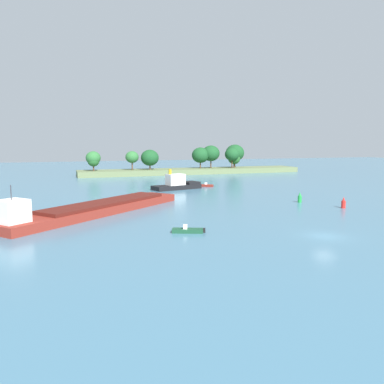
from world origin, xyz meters
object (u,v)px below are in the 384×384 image
Objects in this scene: tugboat at (177,184)px; channel_buoy_red at (343,203)px; cargo_barge at (96,208)px; fishing_skiff at (205,185)px; small_motorboat at (188,230)px; channel_buoy_green at (300,198)px.

tugboat reaches higher than channel_buoy_red.
cargo_barge reaches higher than fishing_skiff.
tugboat is 6.50× the size of channel_buoy_red.
fishing_skiff reaches higher than small_motorboat.
tugboat is 44.01m from small_motorboat.
tugboat reaches higher than fishing_skiff.
channel_buoy_green is at bearing 30.14° from small_motorboat.
tugboat is at bearing 119.80° from channel_buoy_green.
small_motorboat is 49.27m from fishing_skiff.
small_motorboat is 0.99× the size of fishing_skiff.
cargo_barge is at bearing -128.59° from tugboat.
fishing_skiff is at bearing 19.12° from tugboat.
fishing_skiff is (19.58, 45.21, 0.03)m from small_motorboat.
channel_buoy_red is (39.72, -8.00, -0.13)m from cargo_barge.
cargo_barge is at bearing 168.62° from channel_buoy_red.
fishing_skiff is at bearing 45.12° from cargo_barge.
fishing_skiff is at bearing 66.58° from small_motorboat.
cargo_barge reaches higher than channel_buoy_red.
tugboat is at bearing -160.88° from fishing_skiff.
channel_buoy_red is at bearing -61.63° from tugboat.
channel_buoy_green is (15.35, -26.80, -0.39)m from tugboat.
tugboat is 0.42× the size of cargo_barge.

